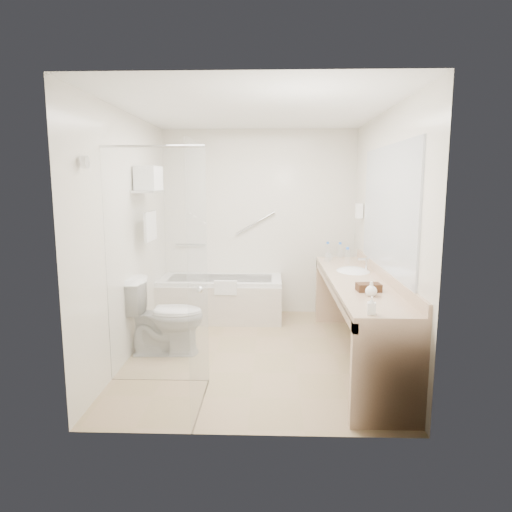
{
  "coord_description": "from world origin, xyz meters",
  "views": [
    {
      "loc": [
        0.17,
        -4.63,
        1.8
      ],
      "look_at": [
        0.0,
        0.3,
        1.0
      ],
      "focal_mm": 32.0,
      "sensor_mm": 36.0,
      "label": 1
    }
  ],
  "objects_px": {
    "amenity_basket": "(369,287)",
    "toilet": "(165,316)",
    "vanity_counter": "(356,299)",
    "bathtub": "(221,298)",
    "water_bottle_left": "(340,251)"
  },
  "relations": [
    {
      "from": "toilet",
      "to": "water_bottle_left",
      "type": "distance_m",
      "value": 2.33
    },
    {
      "from": "vanity_counter",
      "to": "toilet",
      "type": "height_order",
      "value": "vanity_counter"
    },
    {
      "from": "vanity_counter",
      "to": "amenity_basket",
      "type": "bearing_deg",
      "value": -89.78
    },
    {
      "from": "water_bottle_left",
      "to": "bathtub",
      "type": "bearing_deg",
      "value": 173.78
    },
    {
      "from": "bathtub",
      "to": "water_bottle_left",
      "type": "relative_size",
      "value": 7.75
    },
    {
      "from": "water_bottle_left",
      "to": "amenity_basket",
      "type": "bearing_deg",
      "value": -90.22
    },
    {
      "from": "amenity_basket",
      "to": "toilet",
      "type": "bearing_deg",
      "value": 161.41
    },
    {
      "from": "bathtub",
      "to": "water_bottle_left",
      "type": "xyz_separation_m",
      "value": [
        1.53,
        -0.17,
        0.67
      ]
    },
    {
      "from": "bathtub",
      "to": "amenity_basket",
      "type": "height_order",
      "value": "amenity_basket"
    },
    {
      "from": "amenity_basket",
      "to": "vanity_counter",
      "type": "bearing_deg",
      "value": 90.22
    },
    {
      "from": "bathtub",
      "to": "water_bottle_left",
      "type": "height_order",
      "value": "water_bottle_left"
    },
    {
      "from": "bathtub",
      "to": "vanity_counter",
      "type": "height_order",
      "value": "vanity_counter"
    },
    {
      "from": "bathtub",
      "to": "amenity_basket",
      "type": "xyz_separation_m",
      "value": [
        1.53,
        -1.92,
        0.61
      ]
    },
    {
      "from": "bathtub",
      "to": "water_bottle_left",
      "type": "distance_m",
      "value": 1.68
    },
    {
      "from": "vanity_counter",
      "to": "toilet",
      "type": "relative_size",
      "value": 3.29
    }
  ]
}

